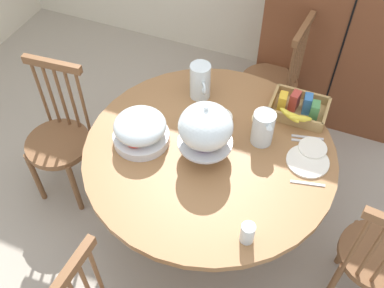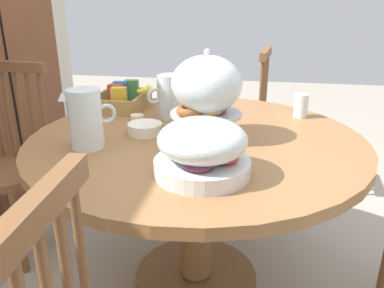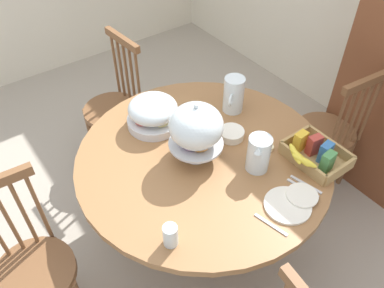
{
  "view_description": "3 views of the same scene",
  "coord_description": "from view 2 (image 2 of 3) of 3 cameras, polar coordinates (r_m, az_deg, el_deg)",
  "views": [
    {
      "loc": [
        0.56,
        -1.37,
        2.52
      ],
      "look_at": [
        -0.02,
        0.07,
        0.74
      ],
      "focal_mm": 41.47,
      "sensor_mm": 36.0,
      "label": 1
    },
    {
      "loc": [
        -1.34,
        -0.17,
        1.25
      ],
      "look_at": [
        -0.02,
        0.07,
        0.74
      ],
      "focal_mm": 35.51,
      "sensor_mm": 36.0,
      "label": 2
    },
    {
      "loc": [
        1.2,
        -0.82,
        2.18
      ],
      "look_at": [
        -0.02,
        0.07,
        0.74
      ],
      "focal_mm": 36.22,
      "sensor_mm": 36.0,
      "label": 3
    }
  ],
  "objects": [
    {
      "name": "dining_table",
      "position": [
        1.6,
        0.63,
        -5.02
      ],
      "size": [
        1.34,
        1.34,
        0.74
      ],
      "color": "olive",
      "rests_on": "ground_plane"
    },
    {
      "name": "windsor_chair_facing_door",
      "position": [
        2.51,
        7.21,
        2.1
      ],
      "size": [
        0.4,
        0.4,
        0.97
      ],
      "color": "brown",
      "rests_on": "ground_plane"
    },
    {
      "name": "windsor_chair_far_side",
      "position": [
        2.11,
        -25.64,
        -3.65
      ],
      "size": [
        0.4,
        0.4,
        0.97
      ],
      "color": "brown",
      "rests_on": "ground_plane"
    },
    {
      "name": "pastry_stand_with_dome",
      "position": [
        1.46,
        2.16,
        8.34
      ],
      "size": [
        0.28,
        0.28,
        0.34
      ],
      "color": "silver",
      "rests_on": "dining_table"
    },
    {
      "name": "fruit_platter_covered",
      "position": [
        1.15,
        1.55,
        -0.75
      ],
      "size": [
        0.3,
        0.3,
        0.18
      ],
      "color": "silver",
      "rests_on": "dining_table"
    },
    {
      "name": "orange_juice_pitcher",
      "position": [
        1.75,
        -3.35,
        6.87
      ],
      "size": [
        0.14,
        0.17,
        0.2
      ],
      "color": "silver",
      "rests_on": "dining_table"
    },
    {
      "name": "milk_pitcher",
      "position": [
        1.42,
        -15.63,
        3.25
      ],
      "size": [
        0.14,
        0.18,
        0.22
      ],
      "color": "silver",
      "rests_on": "dining_table"
    },
    {
      "name": "cereal_basket",
      "position": [
        1.96,
        -10.11,
        6.81
      ],
      "size": [
        0.32,
        0.3,
        0.12
      ],
      "color": "tan",
      "rests_on": "dining_table"
    },
    {
      "name": "china_plate_large",
      "position": [
        2.01,
        -0.1,
        6.27
      ],
      "size": [
        0.22,
        0.22,
        0.01
      ],
      "primitive_type": "cylinder",
      "color": "white",
      "rests_on": "dining_table"
    },
    {
      "name": "china_plate_small",
      "position": [
        2.03,
        -2.59,
        6.71
      ],
      "size": [
        0.15,
        0.15,
        0.01
      ],
      "primitive_type": "cylinder",
      "color": "white",
      "rests_on": "china_plate_large"
    },
    {
      "name": "cereal_bowl",
      "position": [
        1.55,
        -7.07,
        2.3
      ],
      "size": [
        0.14,
        0.14,
        0.04
      ],
      "primitive_type": "cylinder",
      "color": "white",
      "rests_on": "dining_table"
    },
    {
      "name": "drinking_glass",
      "position": [
        1.83,
        16.06,
        5.56
      ],
      "size": [
        0.06,
        0.06,
        0.11
      ],
      "primitive_type": "cylinder",
      "color": "silver",
      "rests_on": "dining_table"
    },
    {
      "name": "butter_dish",
      "position": [
        1.75,
        -8.27,
        4.02
      ],
      "size": [
        0.06,
        0.06,
        0.02
      ],
      "primitive_type": "cylinder",
      "color": "beige",
      "rests_on": "dining_table"
    },
    {
      "name": "table_knife",
      "position": [
        2.01,
        -4.11,
        6.13
      ],
      "size": [
        0.17,
        0.05,
        0.01
      ],
      "primitive_type": "cube",
      "rotation": [
        0.0,
        0.0,
        6.5
      ],
      "color": "silver",
      "rests_on": "dining_table"
    },
    {
      "name": "dinner_fork",
      "position": [
        2.01,
        -4.96,
        6.12
      ],
      "size": [
        0.17,
        0.05,
        0.01
      ],
      "primitive_type": "cube",
      "rotation": [
        0.0,
        0.0,
        6.5
      ],
      "color": "silver",
      "rests_on": "dining_table"
    },
    {
      "name": "soup_spoon",
      "position": [
        2.02,
        3.89,
        6.22
      ],
      "size": [
        0.17,
        0.05,
        0.01
      ],
      "primitive_type": "cube",
      "rotation": [
        0.0,
        0.0,
        6.5
      ],
      "color": "silver",
      "rests_on": "dining_table"
    }
  ]
}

